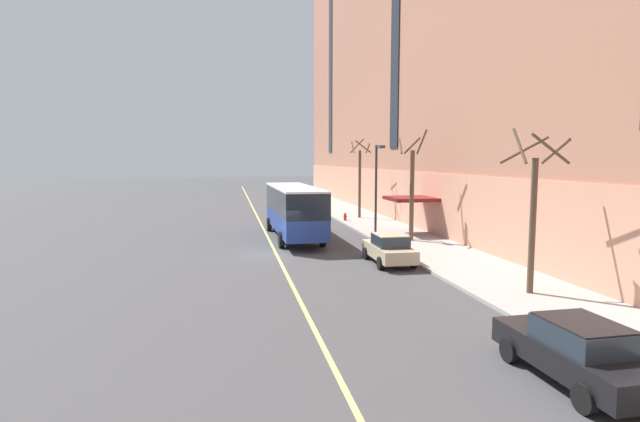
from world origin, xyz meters
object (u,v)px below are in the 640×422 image
(street_lamp, at_px, (377,180))
(fire_hydrant, at_px, (345,216))
(parked_car_white_1, at_px, (312,206))
(parked_car_black_3, at_px, (577,351))
(parked_car_champagne_2, at_px, (389,249))
(street_tree_mid_block, at_px, (412,188))
(city_bus, at_px, (294,208))
(street_tree_far_uptown, at_px, (360,177))
(street_tree_near_corner, at_px, (534,208))

(street_lamp, distance_m, fire_hydrant, 9.57)
(parked_car_white_1, distance_m, parked_car_black_3, 38.25)
(parked_car_champagne_2, height_order, parked_car_black_3, same)
(parked_car_black_3, height_order, street_tree_mid_block, street_tree_mid_block)
(parked_car_champagne_2, bearing_deg, parked_car_black_3, -89.71)
(city_bus, relative_size, parked_car_champagne_2, 2.72)
(fire_hydrant, bearing_deg, parked_car_white_1, 103.49)
(parked_car_white_1, height_order, parked_car_champagne_2, same)
(parked_car_black_3, bearing_deg, street_tree_far_uptown, 84.09)
(parked_car_black_3, relative_size, street_tree_far_uptown, 0.63)
(street_tree_near_corner, distance_m, street_lamp, 15.19)
(parked_car_black_3, xyz_separation_m, street_tree_far_uptown, (3.41, 32.99, 2.99))
(parked_car_champagne_2, bearing_deg, fire_hydrant, 84.27)
(city_bus, xyz_separation_m, parked_car_black_3, (3.83, -23.02, -1.28))
(city_bus, distance_m, street_tree_mid_block, 7.96)
(street_tree_mid_block, height_order, fire_hydrant, street_tree_mid_block)
(parked_car_white_1, relative_size, street_lamp, 0.78)
(street_tree_mid_block, relative_size, fire_hydrant, 9.84)
(street_tree_near_corner, bearing_deg, street_tree_mid_block, 90.10)
(fire_hydrant, bearing_deg, street_tree_mid_block, -80.92)
(parked_car_white_1, relative_size, street_tree_mid_block, 0.68)
(parked_car_champagne_2, height_order, street_tree_near_corner, street_tree_near_corner)
(street_tree_mid_block, bearing_deg, street_tree_near_corner, -89.90)
(street_tree_mid_block, xyz_separation_m, fire_hydrant, (-1.76, 11.03, -3.05))
(parked_car_black_3, bearing_deg, street_tree_mid_block, 80.35)
(street_tree_near_corner, bearing_deg, parked_car_white_1, 96.41)
(parked_car_black_3, bearing_deg, parked_car_white_1, 90.10)
(street_tree_near_corner, distance_m, fire_hydrant, 24.25)
(street_tree_mid_block, bearing_deg, parked_car_black_3, -99.65)
(street_tree_near_corner, xyz_separation_m, fire_hydrant, (-1.79, 24.00, -2.97))
(parked_car_white_1, distance_m, parked_car_champagne_2, 24.29)
(parked_car_black_3, distance_m, fire_hydrant, 31.15)
(parked_car_champagne_2, distance_m, parked_car_black_3, 13.97)
(parked_car_white_1, bearing_deg, street_tree_far_uptown, -56.55)
(parked_car_champagne_2, distance_m, fire_hydrant, 17.23)
(street_tree_near_corner, xyz_separation_m, street_tree_mid_block, (-0.02, 12.97, 0.08))
(street_tree_near_corner, xyz_separation_m, street_tree_far_uptown, (-0.02, 25.88, 0.31))
(parked_car_white_1, height_order, street_tree_far_uptown, street_tree_far_uptown)
(street_tree_mid_block, distance_m, street_lamp, 2.73)
(fire_hydrant, bearing_deg, street_lamp, -89.36)
(parked_car_black_3, bearing_deg, city_bus, 99.44)
(street_tree_far_uptown, relative_size, street_lamp, 1.15)
(street_tree_near_corner, relative_size, street_lamp, 1.04)
(parked_car_black_3, xyz_separation_m, street_tree_mid_block, (3.41, 20.07, 2.76))
(street_tree_far_uptown, bearing_deg, parked_car_black_3, -95.91)
(parked_car_white_1, bearing_deg, fire_hydrant, -76.51)
(parked_car_champagne_2, height_order, street_tree_far_uptown, street_tree_far_uptown)
(street_tree_near_corner, height_order, street_tree_mid_block, street_tree_mid_block)
(street_tree_far_uptown, distance_m, street_lamp, 10.92)
(city_bus, bearing_deg, street_lamp, -8.46)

